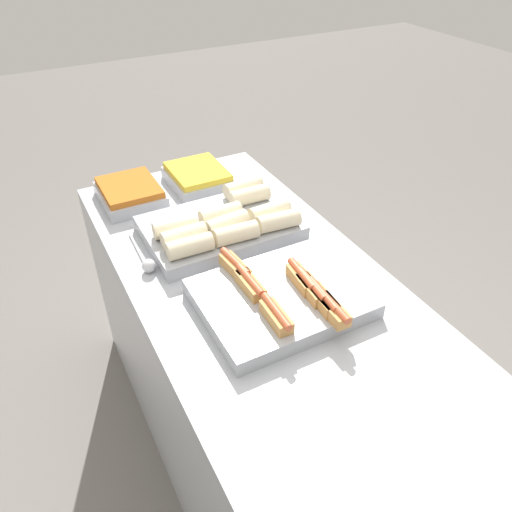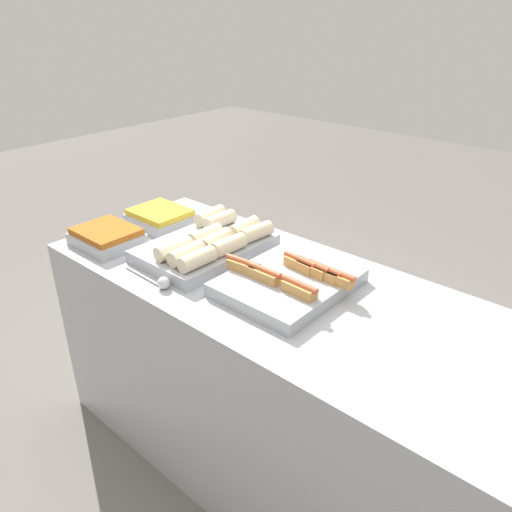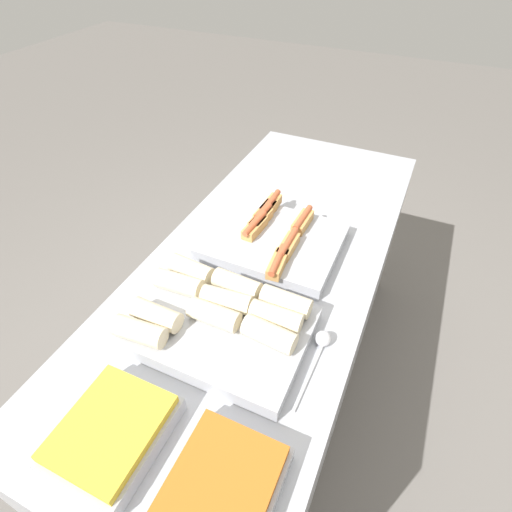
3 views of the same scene
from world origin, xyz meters
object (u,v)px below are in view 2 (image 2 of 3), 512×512
tray_hotdogs (290,281)px  tray_side_back (160,217)px  tray_wraps (209,244)px  tray_side_front (107,237)px  serving_spoon_near (160,282)px

tray_hotdogs → tray_side_back: size_ratio=1.74×
tray_hotdogs → tray_wraps: tray_wraps is taller
tray_hotdogs → tray_wraps: 0.42m
tray_side_front → serving_spoon_near: bearing=-10.0°
tray_wraps → tray_side_back: (-0.39, 0.06, -0.01)m
tray_wraps → tray_side_front: (-0.39, -0.22, -0.01)m
serving_spoon_near → tray_hotdogs: bearing=39.1°
tray_side_back → tray_side_front: bearing=-90.0°
tray_wraps → tray_side_back: tray_wraps is taller
tray_side_back → serving_spoon_near: size_ratio=1.07×
tray_side_front → serving_spoon_near: size_ratio=1.07×
tray_side_front → tray_wraps: bearing=29.7°
tray_hotdogs → tray_side_back: (-0.80, 0.07, 0.00)m
tray_side_front → serving_spoon_near: tray_side_front is taller
tray_wraps → serving_spoon_near: tray_wraps is taller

